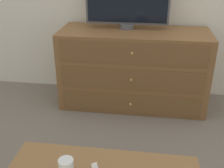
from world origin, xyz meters
name	(u,v)px	position (x,y,z in m)	size (l,w,h in m)	color
ground_plane	(147,90)	(0.00, 0.00, 0.00)	(12.00, 12.00, 0.00)	#70665B
dresser	(133,69)	(-0.14, -0.29, 0.36)	(1.35, 0.53, 0.73)	brown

